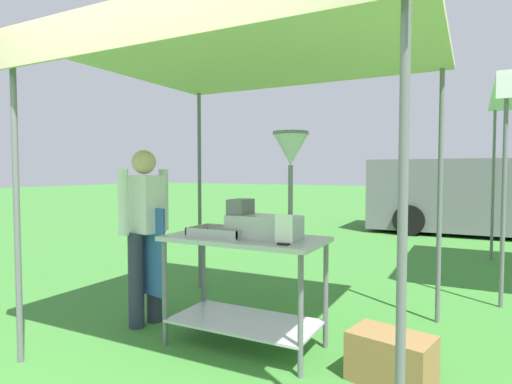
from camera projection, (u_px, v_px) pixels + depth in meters
name	position (u px, v px, depth m)	size (l,w,h in m)	color
ground_plane	(367.00, 247.00, 7.88)	(70.00, 70.00, 0.00)	#3D7F33
stall_canopy	(250.00, 59.00, 3.39)	(2.89, 2.52, 2.41)	slate
donut_cart	(245.00, 269.00, 3.38)	(1.28, 0.65, 0.89)	#B7B7BC
donut_tray	(222.00, 234.00, 3.40)	(0.48, 0.32, 0.07)	#B7B7BC
donut_fryer	(271.00, 199.00, 3.24)	(0.63, 0.28, 0.82)	#B7B7BC
menu_sign	(284.00, 232.00, 2.98)	(0.13, 0.05, 0.22)	black
vendor	(145.00, 227.00, 3.86)	(0.47, 0.54, 1.61)	#2D3347
supply_crate	(391.00, 358.00, 2.82)	(0.59, 0.44, 0.33)	olive
van_grey	(488.00, 196.00, 9.45)	(5.04, 2.10, 1.69)	slate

